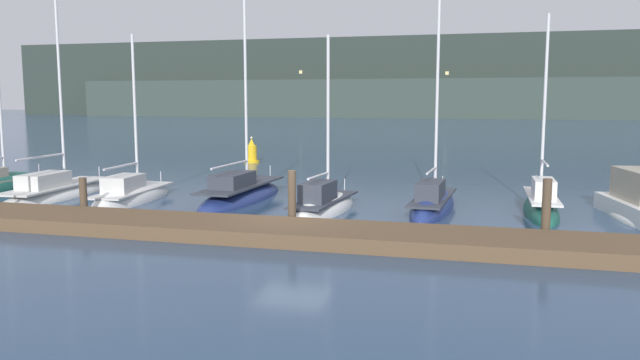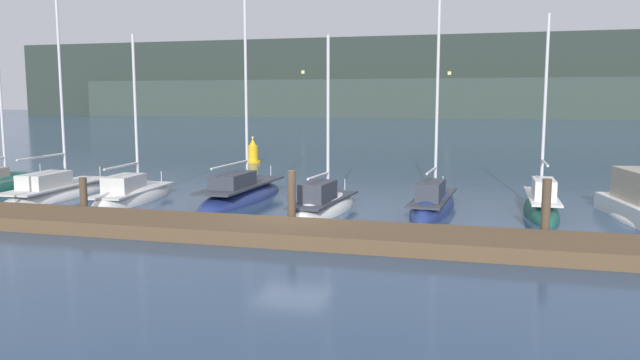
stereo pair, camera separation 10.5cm
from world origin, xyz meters
TOP-DOWN VIEW (x-y plane):
  - ground_plane at (0.00, 0.00)m, footprint 400.00×400.00m
  - dock at (0.00, -1.67)m, footprint 42.37×2.80m
  - mooring_pile_1 at (-8.24, -0.02)m, footprint 0.28×0.28m
  - mooring_pile_2 at (0.00, -0.02)m, footprint 0.28×0.28m
  - mooring_pile_3 at (8.24, -0.02)m, footprint 0.28×0.28m
  - sailboat_berth_2 at (-12.35, 3.73)m, footprint 2.37×7.67m
  - sailboat_berth_3 at (-8.50, 3.73)m, footprint 2.29×6.40m
  - sailboat_berth_4 at (-3.96, 5.12)m, footprint 2.17×7.66m
  - sailboat_berth_5 at (0.27, 3.25)m, footprint 2.11×5.93m
  - sailboat_berth_6 at (4.40, 4.72)m, footprint 1.88×6.57m
  - sailboat_berth_7 at (8.53, 5.05)m, footprint 1.29×5.73m
  - channel_buoy at (-9.38, 20.51)m, footprint 1.06×1.06m
  - hillside_backdrop at (-3.42, 136.50)m, footprint 240.00×23.00m

SIDE VIEW (x-z plane):
  - ground_plane at x=0.00m, z-range 0.00..0.00m
  - sailboat_berth_3 at x=-8.50m, z-range -3.89..4.09m
  - sailboat_berth_6 at x=4.40m, z-range -4.82..5.06m
  - sailboat_berth_5 at x=0.27m, z-range -3.66..3.91m
  - sailboat_berth_4 at x=-3.96m, z-range -4.58..4.84m
  - sailboat_berth_2 at x=-12.35m, z-range -5.37..5.66m
  - sailboat_berth_7 at x=8.53m, z-range -4.01..4.33m
  - dock at x=0.00m, z-range 0.00..0.45m
  - channel_buoy at x=-9.38m, z-range -0.25..1.58m
  - mooring_pile_1 at x=-8.24m, z-range 0.00..1.48m
  - mooring_pile_3 at x=8.24m, z-range 0.00..1.98m
  - mooring_pile_2 at x=0.00m, z-range 0.00..2.00m
  - hillside_backdrop at x=-3.42m, z-range -0.77..18.60m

